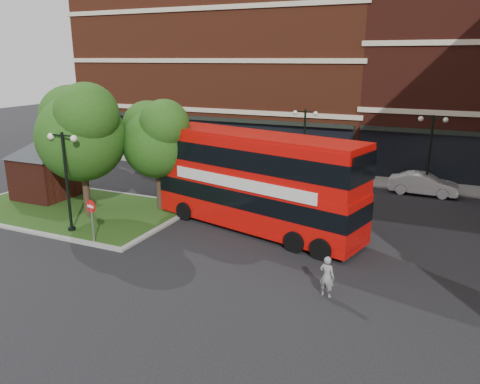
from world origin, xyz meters
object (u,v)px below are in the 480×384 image
at_px(car_white, 423,184).
at_px(car_silver, 287,165).
at_px(woman, 327,277).
at_px(bus, 256,175).

bearing_deg(car_white, car_silver, 82.33).
height_order(woman, car_silver, woman).
relative_size(car_silver, car_white, 1.02).
xyz_separation_m(bus, car_silver, (-2.24, 11.54, -2.06)).
distance_m(bus, car_silver, 11.94).
xyz_separation_m(bus, car_white, (7.30, 10.04, -2.10)).
relative_size(bus, woman, 7.32).
xyz_separation_m(woman, car_white, (2.31, 15.45, -0.09)).
bearing_deg(car_silver, woman, -152.87).
height_order(bus, car_white, bus).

